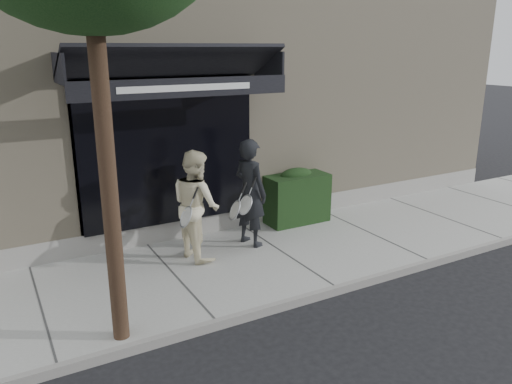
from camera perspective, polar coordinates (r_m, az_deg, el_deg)
ground at (r=8.99m, az=3.02°, el=-7.53°), size 80.00×80.00×0.00m
sidewalk at (r=8.97m, az=3.02°, el=-7.18°), size 20.00×3.00×0.12m
curb at (r=7.82m, az=9.17°, el=-10.99°), size 20.00×0.10×0.14m
building_facade at (r=12.72m, az=-9.02°, el=12.10°), size 14.30×8.04×5.64m
hedge at (r=10.31m, az=4.57°, el=-0.49°), size 1.30×0.70×1.14m
pedestrian_front at (r=8.96m, az=-0.68°, el=-0.08°), size 0.87×0.84×1.96m
pedestrian_back at (r=8.48m, az=-6.87°, el=-1.45°), size 0.82×1.00×1.88m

